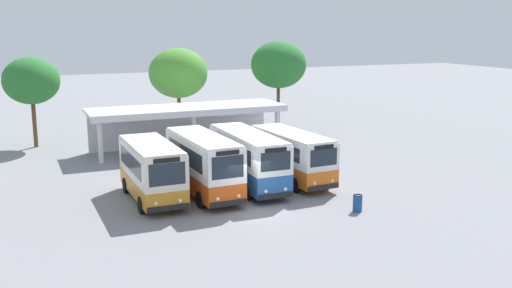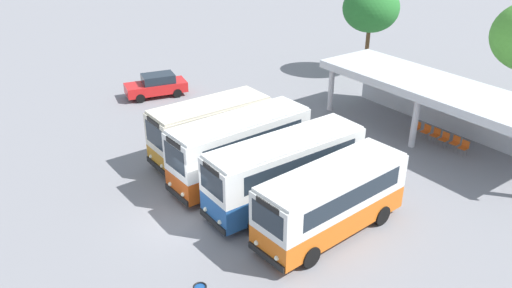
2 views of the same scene
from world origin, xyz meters
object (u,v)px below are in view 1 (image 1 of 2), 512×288
object	(u,v)px
waiting_chair_far_end_seat	(218,142)
litter_bin_apron	(358,203)
waiting_chair_fifth_seat	(210,142)
city_bus_fourth_amber	(292,154)
city_bus_second_in_row	(203,163)
city_bus_nearest_orange	(152,169)
waiting_chair_fourth_seat	(202,143)
city_bus_middle_cream	(248,157)
waiting_chair_end_by_column	(178,145)
waiting_chair_second_from_end	(186,144)
waiting_chair_middle_seat	(194,143)

from	to	relation	value
waiting_chair_far_end_seat	litter_bin_apron	world-z (taller)	litter_bin_apron
litter_bin_apron	waiting_chair_fifth_seat	bearing A→B (deg)	96.75
city_bus_fourth_amber	city_bus_second_in_row	bearing A→B (deg)	-174.26
city_bus_nearest_orange	waiting_chair_fourth_seat	world-z (taller)	city_bus_nearest_orange
city_bus_second_in_row	city_bus_middle_cream	xyz separation A→B (m)	(2.94, 0.51, -0.06)
litter_bin_apron	city_bus_second_in_row	bearing A→B (deg)	136.70
city_bus_fourth_amber	litter_bin_apron	size ratio (longest dim) A/B	8.13
city_bus_nearest_orange	city_bus_fourth_amber	size ratio (longest dim) A/B	0.91
waiting_chair_fifth_seat	litter_bin_apron	xyz separation A→B (m)	(2.10, -17.73, -0.07)
city_bus_fourth_amber	waiting_chair_far_end_seat	bearing A→B (deg)	94.79
waiting_chair_end_by_column	waiting_chair_fourth_seat	bearing A→B (deg)	1.91
city_bus_fourth_amber	litter_bin_apron	xyz separation A→B (m)	(0.53, -6.63, -1.25)
city_bus_fourth_amber	litter_bin_apron	bearing A→B (deg)	-85.41
waiting_chair_fourth_seat	waiting_chair_far_end_seat	xyz separation A→B (m)	(1.29, -0.04, 0.00)
city_bus_nearest_orange	city_bus_middle_cream	distance (m)	5.89
waiting_chair_second_from_end	waiting_chair_fifth_seat	xyz separation A→B (m)	(1.93, 0.04, 0.00)
city_bus_fourth_amber	waiting_chair_far_end_seat	distance (m)	11.09
waiting_chair_end_by_column	waiting_chair_fourth_seat	world-z (taller)	same
city_bus_middle_cream	waiting_chair_far_end_seat	bearing A→B (deg)	79.67
city_bus_second_in_row	waiting_chair_second_from_end	xyz separation A→B (m)	(2.37, 11.65, -1.36)
city_bus_nearest_orange	city_bus_middle_cream	world-z (taller)	city_bus_middle_cream
waiting_chair_end_by_column	waiting_chair_second_from_end	world-z (taller)	same
city_bus_middle_cream	litter_bin_apron	bearing A→B (deg)	-62.07
waiting_chair_middle_seat	city_bus_middle_cream	bearing A→B (deg)	-90.43
city_bus_fourth_amber	waiting_chair_fourth_seat	world-z (taller)	city_bus_fourth_amber
waiting_chair_middle_seat	waiting_chair_far_end_seat	world-z (taller)	same
city_bus_middle_cream	city_bus_fourth_amber	size ratio (longest dim) A/B	1.09
city_bus_middle_cream	waiting_chair_middle_seat	size ratio (longest dim) A/B	9.25
waiting_chair_fourth_seat	city_bus_middle_cream	bearing A→B (deg)	-93.75
city_bus_fourth_amber	waiting_chair_end_by_column	xyz separation A→B (m)	(-4.14, 10.97, -1.19)
city_bus_fourth_amber	waiting_chair_fifth_seat	distance (m)	11.27
waiting_chair_fifth_seat	waiting_chair_far_end_seat	distance (m)	0.65
city_bus_nearest_orange	city_bus_fourth_amber	bearing A→B (deg)	3.46
city_bus_second_in_row	litter_bin_apron	xyz separation A→B (m)	(6.41, -6.04, -1.42)
city_bus_middle_cream	waiting_chair_fourth_seat	world-z (taller)	city_bus_middle_cream
city_bus_second_in_row	waiting_chair_middle_seat	bearing A→B (deg)	75.52
city_bus_nearest_orange	waiting_chair_fourth_seat	size ratio (longest dim) A/B	7.74
city_bus_nearest_orange	waiting_chair_middle_seat	bearing A→B (deg)	62.88
waiting_chair_fourth_seat	waiting_chair_fifth_seat	xyz separation A→B (m)	(0.64, 0.07, 0.00)
city_bus_nearest_orange	waiting_chair_middle_seat	distance (m)	13.13
city_bus_middle_cream	city_bus_fourth_amber	xyz separation A→B (m)	(2.94, 0.08, -0.11)
waiting_chair_second_from_end	city_bus_middle_cream	bearing A→B (deg)	-87.11
waiting_chair_end_by_column	city_bus_middle_cream	bearing A→B (deg)	-83.77
waiting_chair_second_from_end	litter_bin_apron	distance (m)	18.14
waiting_chair_fourth_seat	city_bus_second_in_row	bearing A→B (deg)	-107.50
city_bus_nearest_orange	waiting_chair_end_by_column	bearing A→B (deg)	67.91
city_bus_fourth_amber	waiting_chair_middle_seat	bearing A→B (deg)	104.42
waiting_chair_far_end_seat	litter_bin_apron	size ratio (longest dim) A/B	0.96
waiting_chair_fourth_seat	litter_bin_apron	world-z (taller)	litter_bin_apron
city_bus_second_in_row	litter_bin_apron	distance (m)	8.92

